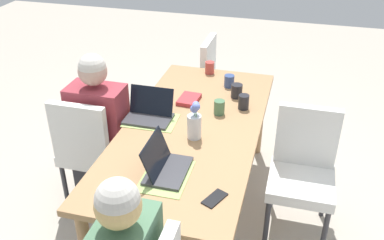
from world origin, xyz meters
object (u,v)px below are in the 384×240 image
(book_red_cover, at_px, (189,99))
(chair_near_right_near, at_px, (303,166))
(coffee_mug_centre_left, at_px, (210,68))
(laptop_head_left_left_mid, at_px, (165,166))
(coffee_mug_near_right, at_px, (229,81))
(phone_black, at_px, (215,198))
(chair_head_right_left_far, at_px, (220,81))
(dining_table, at_px, (192,136))
(coffee_mug_centre_right, at_px, (244,102))
(person_far_left_near, at_px, (101,139))
(coffee_mug_far_left, at_px, (219,107))
(chair_far_left_near, at_px, (90,146))
(flower_vase, at_px, (194,122))
(coffee_mug_near_left, at_px, (237,91))
(laptop_far_left_near, at_px, (149,113))

(book_red_cover, bearing_deg, chair_near_right_near, -103.66)
(book_red_cover, bearing_deg, coffee_mug_centre_left, 0.08)
(laptop_head_left_left_mid, bearing_deg, coffee_mug_centre_left, 2.58)
(coffee_mug_near_right, height_order, book_red_cover, coffee_mug_near_right)
(coffee_mug_centre_left, height_order, phone_black, coffee_mug_centre_left)
(chair_head_right_left_far, xyz_separation_m, coffee_mug_centre_left, (-0.39, 0.01, 0.29))
(dining_table, xyz_separation_m, coffee_mug_centre_right, (0.34, -0.30, 0.13))
(coffee_mug_centre_left, bearing_deg, coffee_mug_near_right, -135.91)
(person_far_left_near, xyz_separation_m, coffee_mug_centre_right, (0.34, -1.00, 0.27))
(dining_table, distance_m, book_red_cover, 0.38)
(laptop_head_left_left_mid, height_order, coffee_mug_far_left, laptop_head_left_left_mid)
(coffee_mug_centre_left, bearing_deg, coffee_mug_centre_right, -145.45)
(dining_table, bearing_deg, book_red_cover, 18.56)
(coffee_mug_far_left, bearing_deg, dining_table, 146.96)
(dining_table, distance_m, chair_far_left_near, 0.78)
(flower_vase, bearing_deg, chair_near_right_near, -74.21)
(coffee_mug_near_right, bearing_deg, coffee_mug_near_left, -151.87)
(laptop_far_left_near, xyz_separation_m, laptop_head_left_left_mid, (-0.56, -0.30, -0.00))
(coffee_mug_centre_right, bearing_deg, coffee_mug_far_left, 128.92)
(chair_far_left_near, xyz_separation_m, coffee_mug_far_left, (0.29, -0.90, 0.30))
(chair_head_right_left_far, relative_size, flower_vase, 3.44)
(chair_head_right_left_far, height_order, laptop_far_left_near, laptop_far_left_near)
(dining_table, xyz_separation_m, chair_near_right_near, (0.07, -0.77, -0.16))
(chair_far_left_near, height_order, coffee_mug_near_left, chair_far_left_near)
(chair_far_left_near, height_order, coffee_mug_far_left, chair_far_left_near)
(flower_vase, distance_m, coffee_mug_centre_left, 1.04)
(coffee_mug_near_left, bearing_deg, laptop_far_left_near, 132.41)
(coffee_mug_centre_left, height_order, book_red_cover, coffee_mug_centre_left)
(chair_far_left_near, distance_m, coffee_mug_near_left, 1.18)
(person_far_left_near, xyz_separation_m, coffee_mug_far_left, (0.22, -0.84, 0.27))
(chair_head_right_left_far, xyz_separation_m, book_red_cover, (-0.94, 0.05, 0.26))
(chair_far_left_near, height_order, person_far_left_near, person_far_left_near)
(person_far_left_near, height_order, coffee_mug_centre_left, person_far_left_near)
(chair_far_left_near, height_order, laptop_head_left_left_mid, laptop_head_left_left_mid)
(flower_vase, height_order, coffee_mug_far_left, flower_vase)
(coffee_mug_near_left, height_order, book_red_cover, coffee_mug_near_left)
(coffee_mug_near_left, height_order, phone_black, coffee_mug_near_left)
(laptop_head_left_left_mid, distance_m, coffee_mug_far_left, 0.77)
(chair_far_left_near, xyz_separation_m, coffee_mug_near_right, (0.75, -0.89, 0.29))
(chair_head_right_left_far, relative_size, laptop_head_left_left_mid, 2.81)
(chair_near_right_near, height_order, coffee_mug_near_left, chair_near_right_near)
(coffee_mug_far_left, bearing_deg, person_far_left_near, 104.55)
(coffee_mug_near_left, relative_size, coffee_mug_far_left, 1.00)
(chair_near_right_near, bearing_deg, coffee_mug_far_left, 76.93)
(coffee_mug_centre_left, relative_size, book_red_cover, 0.52)
(coffee_mug_far_left, distance_m, phone_black, 0.93)
(dining_table, bearing_deg, phone_black, -155.89)
(person_far_left_near, xyz_separation_m, flower_vase, (-0.13, -0.75, 0.33))
(flower_vase, relative_size, book_red_cover, 1.31)
(chair_head_right_left_far, distance_m, coffee_mug_centre_left, 0.49)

